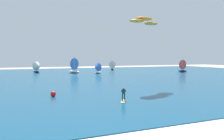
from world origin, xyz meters
TOP-DOWN VIEW (x-y plane):
  - ocean at (0.00, 49.13)m, footprint 160.00×90.00m
  - shoreline_foam at (1.17, 4.49)m, footprint 100.65×2.56m
  - kitesurfer at (0.91, 13.89)m, footprint 1.36×2.00m
  - kite at (8.98, 22.98)m, footprint 7.14×4.82m
  - sailboat_heeled_over at (-5.81, 68.04)m, footprint 3.46×3.85m
  - sailboat_outermost at (41.85, 53.07)m, footprint 3.51×4.14m
  - sailboat_mid_left at (11.63, 56.79)m, footprint 3.47×3.18m
  - sailboat_far_right at (4.95, 62.39)m, footprint 4.53×4.97m
  - sailboat_far_left at (23.70, 73.37)m, footprint 3.21×3.61m
  - marker_buoy at (-6.53, 20.21)m, footprint 0.73×0.73m

SIDE VIEW (x-z plane):
  - shoreline_foam at x=1.17m, z-range 0.00..0.01m
  - ocean at x=0.00m, z-range 0.00..0.10m
  - marker_buoy at x=-6.53m, z-range 0.10..0.83m
  - kitesurfer at x=0.91m, z-range -0.13..1.54m
  - sailboat_mid_left at x=11.63m, z-range -0.06..3.80m
  - sailboat_far_left at x=23.70m, z-range -0.07..3.96m
  - sailboat_heeled_over at x=-5.81m, z-range -0.08..4.20m
  - sailboat_outermost at x=41.85m, z-range -0.10..4.72m
  - sailboat_far_right at x=4.95m, z-range -0.13..5.39m
  - kite at x=8.98m, z-range 10.98..12.02m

